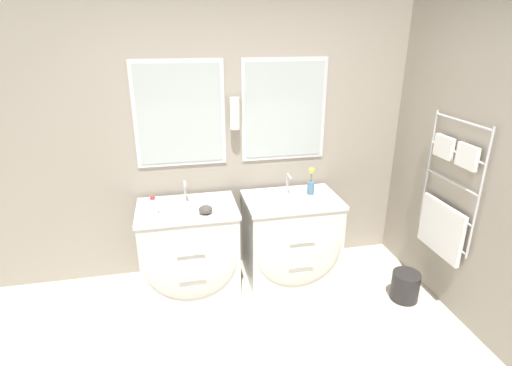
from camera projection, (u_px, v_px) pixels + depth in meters
wall_back at (234, 138)px, 3.73m from camera, size 4.93×0.17×2.60m
wall_right at (464, 160)px, 3.16m from camera, size 0.13×3.63×2.60m
vanity_left at (190, 249)px, 3.59m from camera, size 0.87×0.66×0.81m
vanity_right at (292, 238)px, 3.77m from camera, size 0.87×0.66×0.81m
faucet_left at (185, 191)px, 3.58m from camera, size 0.17×0.12×0.19m
faucet_right at (288, 184)px, 3.77m from camera, size 0.17×0.12×0.19m
toiletry_bottle at (153, 206)px, 3.31m from camera, size 0.06×0.06×0.17m
amenity_bowl at (206, 210)px, 3.35m from camera, size 0.12×0.12×0.07m
flower_vase at (311, 183)px, 3.72m from camera, size 0.07×0.07×0.26m
waste_bin at (405, 286)px, 3.54m from camera, size 0.24×0.24×0.26m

